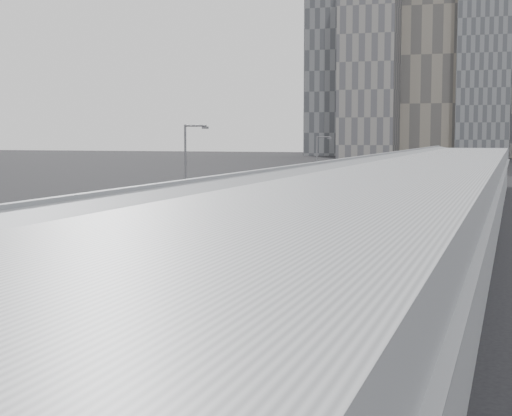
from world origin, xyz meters
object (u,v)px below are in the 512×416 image
at_px(street_lamp_far, 318,165).
at_px(bus_5, 349,202).
at_px(bus_6, 364,194).
at_px(suv, 358,184).
at_px(bus_1, 82,299).
at_px(bus_10, 418,173).
at_px(bus_3, 280,228).
at_px(street_lamp_near, 188,178).
at_px(bus_8, 396,181).
at_px(shipping_container, 343,185).
at_px(bus_9, 409,178).
at_px(bus_7, 387,187).
at_px(bus_4, 312,214).
at_px(bus_2, 204,256).

bearing_deg(street_lamp_far, bus_5, -63.61).
xyz_separation_m(bus_6, suv, (-7.26, 33.97, -0.93)).
distance_m(bus_1, bus_10, 124.38).
height_order(bus_3, bus_5, bus_3).
relative_size(bus_5, street_lamp_near, 1.37).
bearing_deg(street_lamp_near, bus_10, 86.22).
relative_size(bus_8, shipping_container, 2.40).
xyz_separation_m(bus_6, bus_8, (-0.22, 29.81, -0.02)).
bearing_deg(bus_3, bus_9, 84.60).
height_order(bus_10, shipping_container, bus_10).
xyz_separation_m(bus_7, bus_10, (-0.29, 40.09, 0.17)).
xyz_separation_m(bus_4, bus_7, (0.26, 43.84, -0.19)).
xyz_separation_m(bus_9, bus_10, (-0.32, 15.46, 0.09)).
xyz_separation_m(street_lamp_far, suv, (-0.94, 32.73, -4.44)).
relative_size(bus_1, bus_9, 1.03).
height_order(street_lamp_near, street_lamp_far, street_lamp_near).
distance_m(bus_3, bus_10, 96.01).
bearing_deg(bus_2, bus_1, -87.81).
xyz_separation_m(bus_4, suv, (-7.30, 60.96, -0.97)).
xyz_separation_m(bus_1, street_lamp_near, (-6.00, 26.13, 4.03)).
bearing_deg(bus_5, bus_1, -94.41).
bearing_deg(shipping_container, bus_4, -83.55).
bearing_deg(bus_7, bus_1, -91.25).
bearing_deg(bus_3, street_lamp_far, 94.06).
height_order(bus_4, bus_10, bus_4).
distance_m(bus_9, street_lamp_far, 40.94).
height_order(bus_2, street_lamp_near, street_lamp_near).
bearing_deg(bus_7, bus_2, -90.94).
xyz_separation_m(bus_5, bus_9, (-0.29, 54.21, -0.08)).
relative_size(bus_3, suv, 2.70).
bearing_deg(bus_4, bus_9, 93.27).
height_order(bus_8, street_lamp_far, street_lamp_far).
xyz_separation_m(bus_3, shipping_container, (-7.56, 59.70, -0.25)).
relative_size(bus_10, shipping_container, 2.44).
height_order(bus_5, bus_9, bus_5).
bearing_deg(bus_3, bus_1, -97.43).
distance_m(bus_10, suv, 24.11).
bearing_deg(bus_8, bus_3, -84.80).
distance_m(bus_7, suv, 18.73).
bearing_deg(bus_9, bus_7, -85.53).
bearing_deg(bus_1, suv, 88.74).
bearing_deg(bus_6, shipping_container, 103.89).
bearing_deg(bus_1, bus_6, 84.50).
bearing_deg(bus_7, bus_8, 91.58).
bearing_deg(street_lamp_far, bus_7, 67.02).
bearing_deg(bus_8, bus_10, 94.16).
xyz_separation_m(bus_4, bus_9, (0.28, 68.47, -0.11)).
distance_m(bus_9, suv, 10.71).
bearing_deg(shipping_container, bus_2, -86.62).
xyz_separation_m(bus_10, shipping_container, (-7.09, -36.31, -0.23)).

